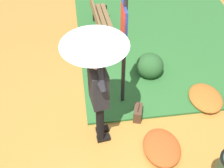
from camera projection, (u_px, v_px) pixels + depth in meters
name	position (u px, v px, depth m)	size (l,w,h in m)	color
ground_plane	(112.00, 134.00, 5.34)	(18.00, 18.00, 0.00)	#B27A33
grass_verge	(163.00, 37.00, 7.35)	(4.80, 4.00, 0.05)	#2D662D
person_with_umbrella	(96.00, 64.00, 4.29)	(0.96, 0.96, 2.04)	black
info_sign_post	(124.00, 40.00, 4.88)	(0.44, 0.07, 2.30)	black
handbag	(138.00, 113.00, 5.51)	(0.33, 0.22, 0.37)	#4C3323
park_bench	(101.00, 22.00, 7.13)	(1.40, 0.45, 0.75)	black
shrub_cluster	(150.00, 65.00, 6.28)	(0.62, 0.56, 0.50)	#285628
leaf_pile_by_bench	(205.00, 98.00, 5.83)	(0.78, 0.62, 0.17)	#A86023
leaf_pile_far_path	(162.00, 147.00, 5.03)	(0.77, 0.61, 0.17)	#B74C1E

